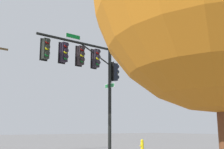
# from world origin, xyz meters

# --- Properties ---
(signal_pole_assembly) EXTENTS (5.59, 1.18, 7.20)m
(signal_pole_assembly) POSITION_xyz_m (1.65, 0.16, 5.22)
(signal_pole_assembly) COLOR black
(signal_pole_assembly) RESTS_ON ground_plane
(fire_hydrant) EXTENTS (0.33, 0.24, 0.83)m
(fire_hydrant) POSITION_xyz_m (-4.69, -2.57, 0.41)
(fire_hydrant) COLOR yellow
(fire_hydrant) RESTS_ON ground_plane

